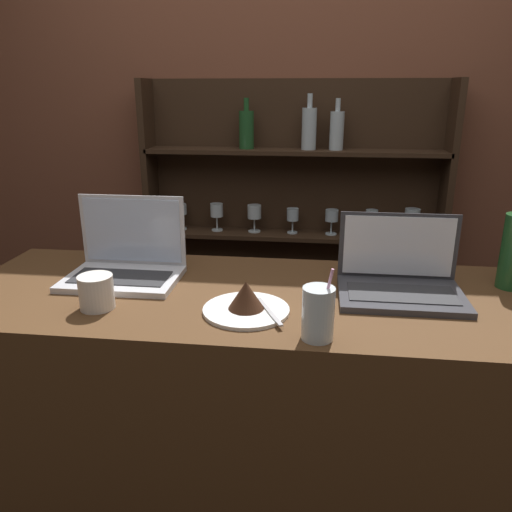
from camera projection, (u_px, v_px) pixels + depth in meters
name	position (u px, v px, depth m)	size (l,w,h in m)	color
bar_counter	(262.00, 443.00, 1.56)	(1.75, 0.62, 1.02)	#4C3019
back_wall	(290.00, 136.00, 2.41)	(7.00, 0.06, 2.70)	brown
back_shelf	(292.00, 240.00, 2.49)	(1.43, 0.18, 1.61)	#332114
laptop_near	(126.00, 261.00, 1.51)	(0.33, 0.23, 0.24)	silver
laptop_far	(400.00, 279.00, 1.39)	(0.34, 0.24, 0.21)	#333338
cake_plate	(246.00, 302.00, 1.28)	(0.22, 0.22, 0.08)	white
water_glass	(318.00, 313.00, 1.13)	(0.07, 0.07, 0.17)	silver
coffee_cup	(96.00, 292.00, 1.30)	(0.09, 0.09, 0.09)	silver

